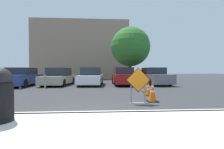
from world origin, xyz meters
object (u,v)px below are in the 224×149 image
object	(u,v)px
bollard_nearest	(45,81)
bollard_second	(20,82)
parked_car_fourth	(123,77)
parked_car_third	(91,77)
road_closed_sign	(138,84)
traffic_cone_second	(148,89)
trash_bin	(0,94)
traffic_cone_third	(146,87)
parked_car_nearest	(22,77)
parked_car_second	(59,77)
traffic_cone_nearest	(152,91)
parked_car_fifth	(154,77)

from	to	relation	value
bollard_nearest	bollard_second	xyz separation A→B (m)	(-1.67, -0.00, -0.03)
parked_car_fourth	bollard_second	xyz separation A→B (m)	(-7.49, -2.39, -0.23)
parked_car_third	road_closed_sign	bearing A→B (deg)	110.15
parked_car_fourth	road_closed_sign	bearing A→B (deg)	85.21
traffic_cone_second	trash_bin	world-z (taller)	trash_bin
traffic_cone_third	parked_car_nearest	world-z (taller)	parked_car_nearest
parked_car_fourth	bollard_second	world-z (taller)	parked_car_fourth
road_closed_sign	parked_car_second	world-z (taller)	parked_car_second
traffic_cone_third	bollard_second	distance (m)	8.48
parked_car_third	parked_car_second	bearing A→B (deg)	-0.35
traffic_cone_nearest	traffic_cone_third	xyz separation A→B (m)	(0.52, 2.63, -0.08)
trash_bin	bollard_second	xyz separation A→B (m)	(-3.49, 7.29, -0.25)
traffic_cone_third	bollard_second	world-z (taller)	bollard_second
bollard_second	parked_car_nearest	bearing A→B (deg)	114.78
road_closed_sign	traffic_cone_nearest	xyz separation A→B (m)	(0.66, 0.35, -0.34)
traffic_cone_second	bollard_nearest	distance (m)	7.11
road_closed_sign	bollard_second	bearing A→B (deg)	143.98
traffic_cone_third	parked_car_fourth	size ratio (longest dim) A/B	0.16
traffic_cone_third	parked_car_third	bearing A→B (deg)	127.66
parked_car_nearest	parked_car_fifth	bearing A→B (deg)	-179.25
traffic_cone_nearest	parked_car_second	xyz separation A→B (m)	(-5.81, 7.36, 0.27)
parked_car_fifth	bollard_second	distance (m)	10.63
traffic_cone_third	bollard_second	size ratio (longest dim) A/B	0.73
parked_car_third	bollard_nearest	bearing A→B (deg)	41.95
traffic_cone_nearest	parked_car_fifth	xyz separation A→B (m)	(2.61, 7.41, 0.29)
trash_bin	bollard_nearest	size ratio (longest dim) A/B	1.20
road_closed_sign	parked_car_fourth	distance (m)	7.51
traffic_cone_second	parked_car_second	bearing A→B (deg)	135.84
parked_car_third	bollard_nearest	world-z (taller)	parked_car_third
parked_car_nearest	bollard_nearest	world-z (taller)	parked_car_nearest
traffic_cone_second	parked_car_second	distance (m)	8.50
parked_car_second	traffic_cone_second	bearing A→B (deg)	139.60
road_closed_sign	traffic_cone_second	size ratio (longest dim) A/B	2.05
road_closed_sign	parked_car_third	bearing A→B (deg)	107.24
parked_car_second	trash_bin	size ratio (longest dim) A/B	3.79
traffic_cone_nearest	parked_car_fifth	bearing A→B (deg)	70.60
parked_car_second	parked_car_fourth	bearing A→B (deg)	-178.34
bollard_second	trash_bin	bearing A→B (deg)	-64.43
traffic_cone_second	bollard_second	distance (m)	8.63
traffic_cone_nearest	bollard_second	xyz separation A→B (m)	(-7.68, 4.76, 0.08)
road_closed_sign	bollard_nearest	xyz separation A→B (m)	(-5.35, 5.10, -0.24)
road_closed_sign	traffic_cone_second	world-z (taller)	road_closed_sign
parked_car_second	road_closed_sign	bearing A→B (deg)	127.52
trash_bin	bollard_nearest	distance (m)	7.52
bollard_second	road_closed_sign	bearing A→B (deg)	-36.02
road_closed_sign	traffic_cone_third	distance (m)	3.23
bollard_nearest	parked_car_third	bearing A→B (deg)	39.04
traffic_cone_nearest	parked_car_fifth	distance (m)	7.87
parked_car_fourth	bollard_second	distance (m)	7.86
traffic_cone_third	parked_car_nearest	size ratio (longest dim) A/B	0.15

